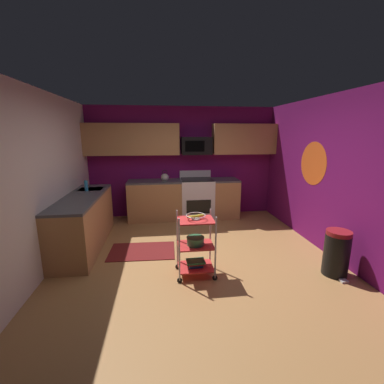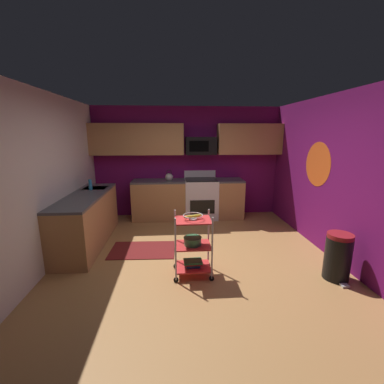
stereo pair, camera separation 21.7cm
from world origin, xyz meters
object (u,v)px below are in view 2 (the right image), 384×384
object	(u,v)px
fruit_bowl	(193,216)
microwave	(201,146)
rolling_cart	(193,245)
kettle	(169,177)
book_stack	(193,263)
dish_soap_bottle	(90,185)
mixing_bowl_large	(193,241)
trash_can	(338,257)
oven_range	(201,198)

from	to	relation	value
fruit_bowl	microwave	bearing A→B (deg)	81.79
rolling_cart	fruit_bowl	size ratio (longest dim) A/B	3.36
kettle	book_stack	bearing A→B (deg)	-82.09
dish_soap_bottle	rolling_cart	bearing A→B (deg)	-41.54
mixing_bowl_large	fruit_bowl	bearing A→B (deg)	0.00
mixing_bowl_large	trash_can	world-z (taller)	trash_can
microwave	rolling_cart	world-z (taller)	microwave
trash_can	kettle	bearing A→B (deg)	129.72
mixing_bowl_large	dish_soap_bottle	distance (m)	2.53
fruit_bowl	trash_can	world-z (taller)	fruit_bowl
microwave	oven_range	bearing A→B (deg)	-89.74
microwave	mixing_bowl_large	distance (m)	2.95
fruit_bowl	trash_can	size ratio (longest dim) A/B	0.41
oven_range	kettle	size ratio (longest dim) A/B	4.17
fruit_bowl	mixing_bowl_large	xyz separation A→B (m)	(-0.00, -0.00, -0.36)
fruit_bowl	trash_can	distance (m)	2.07
rolling_cart	dish_soap_bottle	bearing A→B (deg)	138.46
kettle	trash_can	world-z (taller)	kettle
book_stack	dish_soap_bottle	distance (m)	2.62
mixing_bowl_large	dish_soap_bottle	size ratio (longest dim) A/B	1.26
fruit_bowl	book_stack	size ratio (longest dim) A/B	1.02
dish_soap_bottle	oven_range	bearing A→B (deg)	22.52
trash_can	fruit_bowl	bearing A→B (deg)	172.95
oven_range	dish_soap_bottle	world-z (taller)	dish_soap_bottle
oven_range	mixing_bowl_large	xyz separation A→B (m)	(-0.39, -2.57, 0.04)
microwave	dish_soap_bottle	size ratio (longest dim) A/B	3.50
microwave	kettle	world-z (taller)	microwave
oven_range	microwave	bearing A→B (deg)	90.26
oven_range	mixing_bowl_large	distance (m)	2.60
rolling_cart	dish_soap_bottle	size ratio (longest dim) A/B	4.57
mixing_bowl_large	trash_can	bearing A→B (deg)	-7.04
dish_soap_bottle	trash_can	distance (m)	4.33
book_stack	kettle	bearing A→B (deg)	97.91
book_stack	trash_can	bearing A→B (deg)	-7.05
oven_range	fruit_bowl	distance (m)	2.63
oven_range	trash_can	world-z (taller)	oven_range
microwave	trash_can	distance (m)	3.60
microwave	book_stack	xyz separation A→B (m)	(-0.39, -2.68, -1.52)
kettle	trash_can	distance (m)	3.72
mixing_bowl_large	book_stack	size ratio (longest dim) A/B	0.95
fruit_bowl	kettle	size ratio (longest dim) A/B	1.03
dish_soap_bottle	trash_can	xyz separation A→B (m)	(3.83, -1.89, -0.69)
kettle	oven_range	bearing A→B (deg)	0.30
rolling_cart	fruit_bowl	world-z (taller)	rolling_cart
rolling_cart	book_stack	xyz separation A→B (m)	(-0.00, 0.00, -0.27)
rolling_cart	trash_can	size ratio (longest dim) A/B	1.39
trash_can	microwave	bearing A→B (deg)	118.62
microwave	mixing_bowl_large	xyz separation A→B (m)	(-0.39, -2.68, -1.18)
book_stack	mixing_bowl_large	bearing A→B (deg)	180.00
microwave	trash_can	bearing A→B (deg)	-61.38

